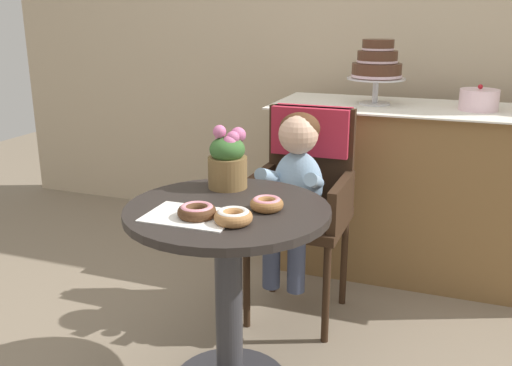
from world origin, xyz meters
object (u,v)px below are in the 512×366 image
donut_side (197,211)px  round_layer_cake (479,100)px  donut_mid (267,203)px  flower_vase (228,158)px  cafe_table (228,263)px  donut_front (233,216)px  wicker_chair (305,178)px  tiered_cake_stand (377,65)px  seated_child (296,180)px

donut_side → round_layer_cake: size_ratio=0.68×
donut_mid → flower_vase: (-0.23, 0.20, 0.09)m
cafe_table → donut_mid: donut_mid is taller
cafe_table → donut_front: (0.08, -0.14, 0.24)m
donut_front → donut_side: size_ratio=0.97×
wicker_chair → tiered_cake_stand: size_ratio=2.87×
donut_front → donut_mid: size_ratio=1.08×
flower_vase → round_layer_cake: (0.88, 1.08, 0.12)m
tiered_cake_stand → cafe_table: bearing=-102.5°
flower_vase → wicker_chair: bearing=70.0°
donut_front → round_layer_cake: 1.62m
wicker_chair → round_layer_cake: round_layer_cake is taller
cafe_table → flower_vase: (-0.09, 0.22, 0.33)m
wicker_chair → donut_front: 0.84m
seated_child → donut_front: size_ratio=5.82×
cafe_table → tiered_cake_stand: tiered_cake_stand is taller
donut_front → wicker_chair: bearing=89.7°
tiered_cake_stand → round_layer_cake: size_ratio=1.77×
cafe_table → donut_front: bearing=-60.1°
seated_child → donut_side: bearing=-101.5°
donut_front → seated_child: bearing=89.6°
cafe_table → donut_side: donut_side is taller
cafe_table → tiered_cake_stand: bearing=77.5°
donut_mid → round_layer_cake: round_layer_cake is taller
wicker_chair → round_layer_cake: 0.98m
donut_side → cafe_table: bearing=69.1°
seated_child → donut_side: seated_child is taller
wicker_chair → cafe_table: bearing=-91.8°
flower_vase → tiered_cake_stand: (0.38, 1.08, 0.27)m
donut_mid → cafe_table: bearing=-171.5°
seated_child → donut_mid: size_ratio=6.30×
wicker_chair → donut_side: size_ratio=7.41×
wicker_chair → seated_child: 0.16m
tiered_cake_stand → round_layer_cake: bearing=-0.8°
donut_front → round_layer_cake: round_layer_cake is taller
donut_front → cafe_table: bearing=119.9°
flower_vase → donut_mid: bearing=-40.9°
donut_front → donut_side: 0.13m
seated_child → round_layer_cake: bearing=46.6°
wicker_chair → tiered_cake_stand: tiered_cake_stand is taller
donut_mid → flower_vase: flower_vase is taller
donut_side → flower_vase: size_ratio=0.53×
donut_side → round_layer_cake: 1.67m
donut_mid → tiered_cake_stand: (0.15, 1.28, 0.36)m
donut_mid → round_layer_cake: (0.66, 1.27, 0.21)m
donut_front → donut_side: (-0.13, 0.01, -0.00)m
seated_child → tiered_cake_stand: 0.89m
seated_child → round_layer_cake: (0.71, 0.75, 0.27)m
cafe_table → donut_front: size_ratio=5.77×
cafe_table → round_layer_cake: size_ratio=3.83×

